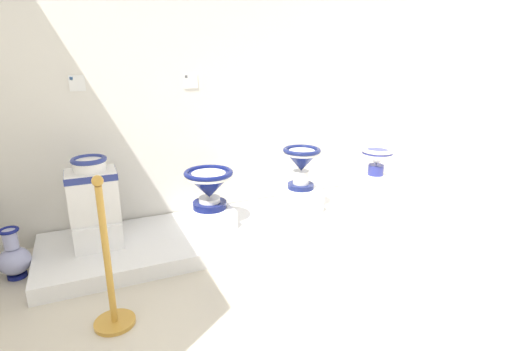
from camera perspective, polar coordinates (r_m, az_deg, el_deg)
ground_plane at (r=2.71m, az=12.66°, el=-19.20°), size 6.26×5.25×0.02m
wall_back at (r=3.82m, az=-2.93°, el=16.80°), size 4.46×0.06×3.10m
display_platform at (r=3.68m, az=0.25°, el=-7.10°), size 3.64×0.91×0.12m
plinth_block_broad_patterned at (r=3.41m, az=-21.60°, el=-7.42°), size 0.35×0.35×0.21m
antique_toilet_broad_patterned at (r=3.29m, az=-22.27°, el=-1.79°), size 0.37×0.28×0.50m
plinth_block_central_ornate at (r=3.52m, az=-6.56°, el=-5.82°), size 0.37×0.35×0.16m
antique_toilet_central_ornate at (r=3.42m, az=-6.72°, el=-1.31°), size 0.42×0.42×0.34m
plinth_block_squat_floral at (r=3.81m, az=6.30°, el=-3.45°), size 0.33×0.29×0.23m
antique_toilet_squat_floral at (r=3.70m, az=6.49°, el=1.99°), size 0.35×0.35×0.38m
plinth_block_leftmost at (r=4.38m, az=16.49°, el=-1.61°), size 0.35×0.37×0.19m
antique_toilet_leftmost at (r=4.29m, az=16.83°, el=2.31°), size 0.33×0.33×0.33m
info_placard_first at (r=3.54m, az=-24.16°, el=11.93°), size 0.12×0.01×0.12m
info_placard_second at (r=3.66m, az=-9.31°, el=13.16°), size 0.12×0.01×0.13m
decorative_vase_corner at (r=3.43m, az=-31.22°, el=-10.04°), size 0.22×0.22×0.38m
stanchion_post_near_left at (r=2.57m, az=-20.08°, el=-14.11°), size 0.24×0.24×0.95m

